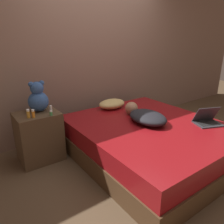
% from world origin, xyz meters
% --- Properties ---
extents(ground_plane, '(12.00, 12.00, 0.00)m').
position_xyz_m(ground_plane, '(0.00, 0.00, 0.00)').
color(ground_plane, brown).
extents(wall_back, '(8.00, 0.06, 2.60)m').
position_xyz_m(wall_back, '(0.00, 1.31, 1.30)').
color(wall_back, '#846656').
rests_on(wall_back, ground_plane).
extents(bed, '(1.78, 2.05, 0.48)m').
position_xyz_m(bed, '(0.00, 0.00, 0.24)').
color(bed, '#4C331E').
rests_on(bed, ground_plane).
extents(nightstand, '(0.54, 0.45, 0.65)m').
position_xyz_m(nightstand, '(-1.22, 0.80, 0.33)').
color(nightstand, brown).
rests_on(nightstand, ground_plane).
extents(pillow, '(0.44, 0.31, 0.14)m').
position_xyz_m(pillow, '(-0.02, 0.82, 0.56)').
color(pillow, tan).
rests_on(pillow, bed).
extents(person_lying, '(0.46, 0.77, 0.19)m').
position_xyz_m(person_lying, '(0.02, 0.11, 0.56)').
color(person_lying, black).
rests_on(person_lying, bed).
extents(laptop, '(0.40, 0.35, 0.23)m').
position_xyz_m(laptop, '(0.62, -0.44, 0.53)').
color(laptop, '#333338').
rests_on(laptop, bed).
extents(teddy_bear, '(0.26, 0.26, 0.39)m').
position_xyz_m(teddy_bear, '(-1.16, 0.87, 0.83)').
color(teddy_bear, '#335693').
rests_on(teddy_bear, nightstand).
extents(bottle_green, '(0.04, 0.04, 0.06)m').
position_xyz_m(bottle_green, '(-1.09, 0.62, 0.68)').
color(bottle_green, '#3D8E4C').
rests_on(bottle_green, nightstand).
extents(bottle_orange, '(0.03, 0.03, 0.10)m').
position_xyz_m(bottle_orange, '(-1.29, 0.67, 0.70)').
color(bottle_orange, orange).
rests_on(bottle_orange, nightstand).
extents(bottle_white, '(0.03, 0.03, 0.08)m').
position_xyz_m(bottle_white, '(-1.04, 0.75, 0.69)').
color(bottle_white, white).
rests_on(bottle_white, nightstand).
extents(bottle_amber, '(0.04, 0.04, 0.11)m').
position_xyz_m(bottle_amber, '(-1.34, 0.69, 0.71)').
color(bottle_amber, gold).
rests_on(bottle_amber, nightstand).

